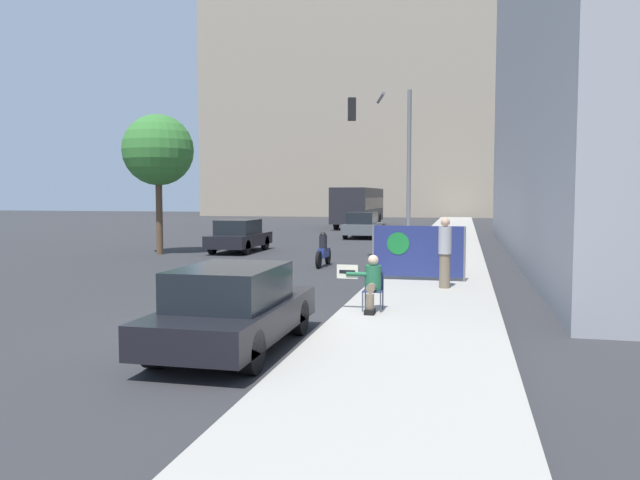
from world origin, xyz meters
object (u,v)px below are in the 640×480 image
(car_on_road_midblock, at_px, (362,225))
(street_tree_near_curb, at_px, (158,151))
(traffic_light_pole, at_px, (389,148))
(car_on_road_nearest, at_px, (239,236))
(jogger_on_sidewalk, at_px, (445,252))
(city_bus_on_road, at_px, (359,205))
(seated_protester, at_px, (372,282))
(protest_banner, at_px, (418,251))
(parked_car_curbside, at_px, (233,308))
(motorcycle_on_road, at_px, (323,251))

(car_on_road_midblock, relative_size, street_tree_near_curb, 0.76)
(traffic_light_pole, relative_size, car_on_road_nearest, 1.51)
(jogger_on_sidewalk, height_order, car_on_road_nearest, jogger_on_sidewalk)
(city_bus_on_road, bearing_deg, street_tree_near_curb, -100.54)
(seated_protester, relative_size, city_bus_on_road, 0.11)
(protest_banner, xyz_separation_m, parked_car_curbside, (-2.36, -8.21, -0.25))
(parked_car_curbside, xyz_separation_m, city_bus_on_road, (-4.56, 39.41, 1.09))
(traffic_light_pole, xyz_separation_m, street_tree_near_curb, (-9.91, 0.71, 0.10))
(motorcycle_on_road, bearing_deg, protest_banner, -47.29)
(seated_protester, height_order, car_on_road_nearest, car_on_road_nearest)
(protest_banner, bearing_deg, parked_car_curbside, -106.06)
(city_bus_on_road, bearing_deg, seated_protester, -80.05)
(seated_protester, relative_size, car_on_road_midblock, 0.26)
(seated_protester, height_order, protest_banner, protest_banner)
(traffic_light_pole, bearing_deg, parked_car_curbside, -93.25)
(protest_banner, relative_size, car_on_road_midblock, 0.58)
(car_on_road_midblock, xyz_separation_m, street_tree_near_curb, (-6.82, -12.26, 3.67))
(jogger_on_sidewalk, xyz_separation_m, car_on_road_nearest, (-9.31, 9.87, -0.34))
(jogger_on_sidewalk, xyz_separation_m, traffic_light_pole, (-2.35, 7.39, 3.26))
(protest_banner, relative_size, car_on_road_nearest, 0.62)
(jogger_on_sidewalk, bearing_deg, car_on_road_midblock, -57.65)
(car_on_road_midblock, bearing_deg, street_tree_near_curb, -119.10)
(parked_car_curbside, bearing_deg, city_bus_on_road, 96.60)
(traffic_light_pole, bearing_deg, car_on_road_midblock, 103.40)
(car_on_road_nearest, height_order, city_bus_on_road, city_bus_on_road)
(protest_banner, xyz_separation_m, city_bus_on_road, (-6.92, 31.20, 0.84))
(jogger_on_sidewalk, distance_m, street_tree_near_curb, 15.07)
(seated_protester, xyz_separation_m, motorcycle_on_road, (-3.03, 8.85, -0.21))
(car_on_road_midblock, height_order, city_bus_on_road, city_bus_on_road)
(street_tree_near_curb, bearing_deg, car_on_road_nearest, 30.97)
(city_bus_on_road, xyz_separation_m, street_tree_near_curb, (-4.54, -24.41, 2.64))
(parked_car_curbside, xyz_separation_m, car_on_road_midblock, (-2.28, 27.25, 0.06))
(car_on_road_midblock, height_order, motorcycle_on_road, car_on_road_midblock)
(traffic_light_pole, distance_m, street_tree_near_curb, 9.94)
(city_bus_on_road, height_order, street_tree_near_curb, street_tree_near_curb)
(traffic_light_pole, distance_m, city_bus_on_road, 25.81)
(motorcycle_on_road, bearing_deg, car_on_road_midblock, 93.92)
(motorcycle_on_road, bearing_deg, jogger_on_sidewalk, -49.85)
(car_on_road_nearest, xyz_separation_m, car_on_road_midblock, (3.87, 10.49, 0.03))
(parked_car_curbside, height_order, street_tree_near_curb, street_tree_near_curb)
(parked_car_curbside, distance_m, street_tree_near_curb, 17.94)
(motorcycle_on_road, bearing_deg, seated_protester, -71.12)
(motorcycle_on_road, bearing_deg, parked_car_curbside, -84.15)
(car_on_road_nearest, distance_m, city_bus_on_road, 22.72)
(car_on_road_midblock, bearing_deg, city_bus_on_road, 100.62)
(parked_car_curbside, bearing_deg, seated_protester, 61.36)
(jogger_on_sidewalk, height_order, car_on_road_midblock, jogger_on_sidewalk)
(motorcycle_on_road, bearing_deg, car_on_road_nearest, 136.52)
(seated_protester, height_order, car_on_road_midblock, car_on_road_midblock)
(city_bus_on_road, bearing_deg, protest_banner, -77.49)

